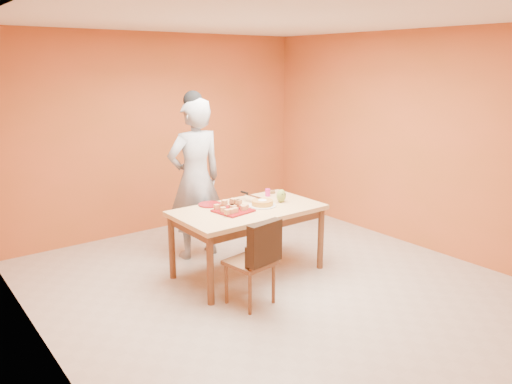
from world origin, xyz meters
TOP-DOWN VIEW (x-y plane):
  - floor at (0.00, 0.00)m, footprint 5.00×5.00m
  - ceiling at (0.00, 0.00)m, footprint 5.00×5.00m
  - wall_back at (0.00, 2.50)m, footprint 4.50×0.00m
  - wall_left at (-2.25, 0.00)m, footprint 0.00×5.00m
  - wall_right at (2.25, 0.00)m, footprint 0.00×5.00m
  - dining_table at (-0.02, 0.43)m, footprint 1.60×0.90m
  - dining_chair at (-0.44, -0.19)m, footprint 0.46×0.52m
  - pastry_pile at (-0.22, 0.42)m, footprint 0.31×0.31m
  - person at (-0.19, 1.24)m, footprint 0.71×0.47m
  - pastry_platter at (-0.22, 0.42)m, footprint 0.39×0.39m
  - red_dinner_plate at (-0.28, 0.78)m, footprint 0.33×0.33m
  - white_cake_plate at (0.16, 0.39)m, footprint 0.38×0.38m
  - sponge_cake at (0.16, 0.39)m, footprint 0.30×0.30m
  - cake_server at (0.17, 0.57)m, footprint 0.07×0.24m
  - egg_ornament at (0.43, 0.39)m, footprint 0.12×0.09m
  - magenta_glass at (0.47, 0.69)m, footprint 0.08×0.08m
  - checker_tin at (0.59, 0.78)m, footprint 0.13×0.13m

SIDE VIEW (x-z plane):
  - floor at x=0.00m, z-range 0.00..0.00m
  - dining_chair at x=-0.44m, z-range 0.02..0.90m
  - dining_table at x=-0.02m, z-range 0.29..1.05m
  - white_cake_plate at x=0.16m, z-range 0.76..0.77m
  - red_dinner_plate at x=-0.28m, z-range 0.76..0.78m
  - pastry_platter at x=-0.22m, z-range 0.76..0.78m
  - checker_tin at x=0.59m, z-range 0.76..0.79m
  - sponge_cake at x=0.16m, z-range 0.77..0.83m
  - magenta_glass at x=0.47m, z-range 0.76..0.85m
  - pastry_pile at x=-0.22m, z-range 0.78..0.88m
  - cake_server at x=0.17m, z-range 0.83..0.84m
  - egg_ornament at x=0.43m, z-range 0.76..0.91m
  - person at x=-0.19m, z-range 0.00..1.91m
  - wall_back at x=0.00m, z-range -0.90..3.60m
  - wall_left at x=-2.25m, z-range -1.15..3.85m
  - wall_right at x=2.25m, z-range -1.15..3.85m
  - ceiling at x=0.00m, z-range 2.70..2.70m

